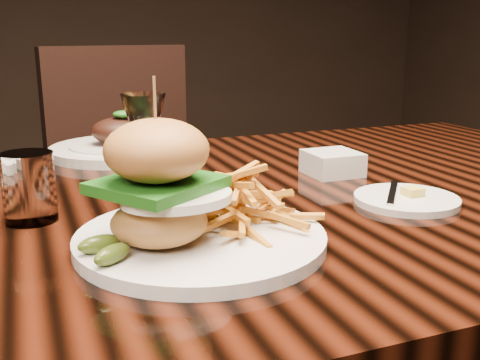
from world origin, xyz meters
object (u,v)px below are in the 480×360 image
object	(u,v)px
burger_plate	(196,204)
dining_table	(222,242)
wine_glass	(144,127)
chair_far	(136,184)
far_dish	(119,146)

from	to	relation	value
burger_plate	dining_table	bearing A→B (deg)	41.45
wine_glass	chair_far	xyz separation A→B (m)	(0.16, 0.93, -0.33)
far_dish	chair_far	world-z (taller)	chair_far
dining_table	far_dish	bearing A→B (deg)	105.31
chair_far	far_dish	bearing A→B (deg)	-115.23
far_dish	chair_far	xyz separation A→B (m)	(0.13, 0.54, -0.23)
dining_table	wine_glass	bearing A→B (deg)	-160.60
burger_plate	wine_glass	size ratio (longest dim) A/B	1.79
dining_table	wine_glass	world-z (taller)	wine_glass
wine_glass	chair_far	world-z (taller)	chair_far
far_dish	dining_table	bearing A→B (deg)	-74.69
wine_glass	chair_far	bearing A→B (deg)	80.48
wine_glass	chair_far	size ratio (longest dim) A/B	0.17
burger_plate	chair_far	size ratio (longest dim) A/B	0.30
wine_glass	dining_table	bearing A→B (deg)	19.40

